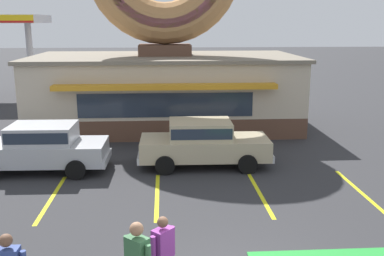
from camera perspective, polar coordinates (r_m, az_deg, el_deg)
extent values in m
cube|color=brown|center=(21.66, -3.35, 1.50)|extent=(12.00, 6.00, 0.90)
cube|color=beige|center=(21.39, -3.41, 5.70)|extent=(12.00, 6.00, 2.30)
cube|color=slate|center=(21.26, -3.45, 8.99)|extent=(12.30, 6.30, 0.16)
cube|color=orange|center=(18.08, -3.37, 5.24)|extent=(9.00, 0.60, 0.20)
cube|color=#232D3D|center=(18.49, -3.34, 2.91)|extent=(7.20, 0.03, 1.00)
cube|color=brown|center=(21.24, -3.46, 9.87)|extent=(2.40, 1.80, 0.50)
cube|color=#B2B5BA|center=(15.82, -18.80, -2.92)|extent=(4.44, 1.86, 0.68)
cube|color=#B2B5BA|center=(15.62, -18.45, -0.67)|extent=(2.13, 1.61, 0.60)
cube|color=#232D3D|center=(15.61, -18.46, -0.60)|extent=(2.05, 1.63, 0.36)
cube|color=silver|center=(15.40, -10.74, -3.79)|extent=(0.14, 1.67, 0.24)
cylinder|color=black|center=(17.14, -22.29, -3.17)|extent=(0.64, 0.23, 0.64)
cylinder|color=black|center=(14.77, -14.55, -5.16)|extent=(0.64, 0.23, 0.64)
cylinder|color=black|center=(16.41, -13.29, -3.22)|extent=(0.64, 0.23, 0.64)
cube|color=#BCAD89|center=(15.54, 1.59, -2.48)|extent=(4.43, 1.83, 0.68)
cube|color=#BCAD89|center=(15.37, 1.05, -0.19)|extent=(2.12, 1.59, 0.60)
cube|color=#232D3D|center=(15.36, 1.05, -0.12)|extent=(2.04, 1.61, 0.36)
cube|color=silver|center=(15.93, 9.63, -3.17)|extent=(0.13, 1.67, 0.24)
cube|color=silver|center=(15.60, -6.62, -3.42)|extent=(0.13, 1.67, 0.24)
cylinder|color=black|center=(16.63, 6.06, -2.70)|extent=(0.64, 0.23, 0.64)
cylinder|color=black|center=(14.97, 7.07, -4.57)|extent=(0.64, 0.23, 0.64)
cylinder|color=black|center=(16.44, -3.39, -2.84)|extent=(0.64, 0.23, 0.64)
cylinder|color=black|center=(14.76, -3.46, -4.75)|extent=(0.64, 0.23, 0.64)
sphere|color=brown|center=(7.93, -22.58, -13.05)|extent=(0.21, 0.21, 0.21)
cube|color=#386B42|center=(7.71, -6.96, -15.70)|extent=(0.44, 0.43, 0.63)
cylinder|color=#386B42|center=(7.88, -8.27, -15.30)|extent=(0.10, 0.10, 0.58)
sphere|color=#9E7051|center=(7.49, -7.06, -12.62)|extent=(0.23, 0.23, 0.23)
cube|color=#8C3393|center=(8.34, -3.71, -14.37)|extent=(0.43, 0.44, 0.55)
cylinder|color=#8C3393|center=(8.51, -2.52, -13.94)|extent=(0.10, 0.10, 0.51)
cylinder|color=#8C3393|center=(8.19, -4.94, -15.15)|extent=(0.10, 0.10, 0.51)
sphere|color=brown|center=(8.16, -3.75, -11.83)|extent=(0.20, 0.20, 0.20)
cylinder|color=#232833|center=(19.32, -20.88, -0.77)|extent=(0.56, 0.56, 0.95)
torus|color=black|center=(19.22, -21.00, 0.61)|extent=(0.57, 0.57, 0.05)
cylinder|color=silver|center=(31.06, -19.81, 8.00)|extent=(0.40, 0.40, 4.80)
cube|color=yellow|center=(13.54, -17.39, -8.50)|extent=(0.12, 3.60, 0.01)
cube|color=yellow|center=(13.15, -4.45, -8.56)|extent=(0.12, 3.60, 0.01)
cube|color=yellow|center=(13.44, 8.58, -8.19)|extent=(0.12, 3.60, 0.01)
cube|color=yellow|center=(14.35, 20.48, -7.48)|extent=(0.12, 3.60, 0.01)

